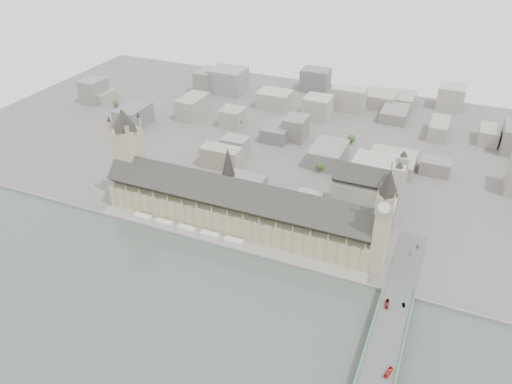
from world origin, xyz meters
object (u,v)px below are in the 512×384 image
at_px(victoria_tower, 129,151).
at_px(elizabeth_tower, 384,216).
at_px(palace_of_westminster, 236,207).
at_px(westminster_abbey, 369,191).
at_px(westminster_bridge, 382,358).
at_px(red_bus_north, 387,304).
at_px(red_bus_south, 388,372).
at_px(car_silver, 404,305).
at_px(car_approach, 418,247).

bearing_deg(victoria_tower, elizabeth_tower, -3.96).
xyz_separation_m(palace_of_westminster, westminster_abbey, (110.92, 75.30, 2.38)).
xyz_separation_m(elizabeth_tower, westminster_abbey, (-27.08, 87.00, -33.01)).
bearing_deg(westminster_abbey, elizabeth_tower, -72.71).
relative_size(victoria_tower, westminster_abbey, 1.47).
distance_m(elizabeth_tower, westminster_bridge, 111.81).
relative_size(red_bus_north, red_bus_south, 0.97).
xyz_separation_m(palace_of_westminster, car_silver, (167.93, -55.66, -11.71)).
relative_size(red_bus_south, car_silver, 2.16).
bearing_deg(car_silver, elizabeth_tower, 110.86).
xyz_separation_m(victoria_tower, red_bus_south, (290.71, -129.57, -43.60)).
bearing_deg(car_approach, westminster_bridge, -101.55).
xyz_separation_m(victoria_tower, red_bus_north, (278.08, -66.42, -43.63)).
bearing_deg(red_bus_south, red_bus_north, 116.35).
xyz_separation_m(red_bus_south, car_silver, (-0.79, 67.60, -0.62)).
bearing_deg(car_silver, palace_of_westminster, 148.27).
bearing_deg(victoria_tower, palace_of_westminster, -2.96).
distance_m(palace_of_westminster, elizabeth_tower, 142.94).
bearing_deg(red_bus_north, red_bus_south, -83.78).
xyz_separation_m(car_silver, car_approach, (-0.15, 77.40, 0.01)).
distance_m(victoria_tower, westminster_bridge, 309.91).
height_order(palace_of_westminster, victoria_tower, victoria_tower).
bearing_deg(westminster_abbey, car_approach, -43.30).
distance_m(palace_of_westminster, victoria_tower, 126.41).
xyz_separation_m(victoria_tower, car_approach, (289.78, 15.43, -44.20)).
bearing_deg(westminster_abbey, palace_of_westminster, -145.83).
xyz_separation_m(elizabeth_tower, red_bus_south, (30.71, -111.57, -46.48)).
distance_m(victoria_tower, car_silver, 299.75).
height_order(palace_of_westminster, car_approach, palace_of_westminster).
height_order(victoria_tower, westminster_bridge, victoria_tower).
distance_m(red_bus_north, car_silver, 12.67).
bearing_deg(westminster_bridge, westminster_abbey, 105.64).
xyz_separation_m(red_bus_north, red_bus_south, (12.64, -63.15, 0.03)).
xyz_separation_m(westminster_bridge, westminster_abbey, (-51.08, 182.50, 19.96)).
distance_m(westminster_bridge, red_bus_south, 18.58).
xyz_separation_m(red_bus_north, car_approach, (11.70, 81.85, -0.57)).
relative_size(westminster_abbey, red_bus_south, 6.97).
relative_size(palace_of_westminster, westminster_abbey, 3.90).
height_order(palace_of_westminster, westminster_abbey, westminster_abbey).
xyz_separation_m(palace_of_westminster, red_bus_north, (156.08, -60.12, -11.13)).
xyz_separation_m(westminster_bridge, red_bus_south, (6.71, -16.07, 6.48)).
bearing_deg(car_approach, elizabeth_tower, -140.67).
bearing_deg(westminster_bridge, car_approach, 87.44).
height_order(victoria_tower, car_silver, victoria_tower).
distance_m(elizabeth_tower, victoria_tower, 260.64).
height_order(westminster_bridge, red_bus_south, red_bus_south).
height_order(westminster_bridge, red_bus_north, red_bus_north).
distance_m(red_bus_south, car_silver, 67.61).
distance_m(victoria_tower, car_approach, 293.53).
xyz_separation_m(westminster_abbey, car_silver, (57.00, -130.96, -14.09)).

